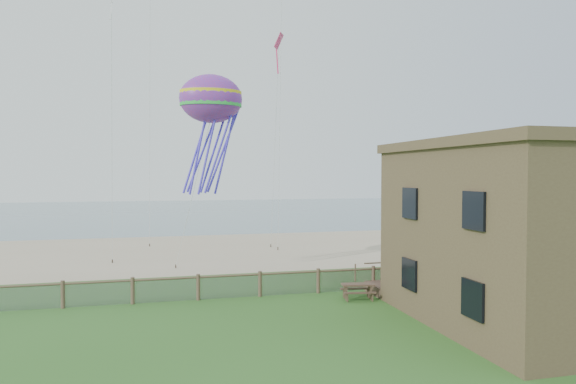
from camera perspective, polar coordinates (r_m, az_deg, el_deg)
ground at (r=20.12m, az=0.27°, el=-15.42°), size 160.00×160.00×0.00m
sand_beach at (r=41.31m, az=-7.41°, el=-6.39°), size 72.00×20.00×0.02m
ocean at (r=84.94m, az=-10.92°, el=-2.10°), size 160.00×68.00×0.02m
chainlink_fence at (r=25.64m, az=-3.13°, el=-10.33°), size 36.20×0.20×1.25m
motel_deck at (r=30.10m, az=22.71°, el=-9.21°), size 15.00×2.00×0.50m
picnic_table at (r=25.32m, az=7.77°, el=-11.02°), size 1.70×1.39×0.65m
octopus_kite at (r=30.58m, az=-8.53°, el=6.65°), size 4.16×3.41×7.45m
kite_red at (r=39.21m, az=-1.02°, el=15.51°), size 2.03×1.80×2.54m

